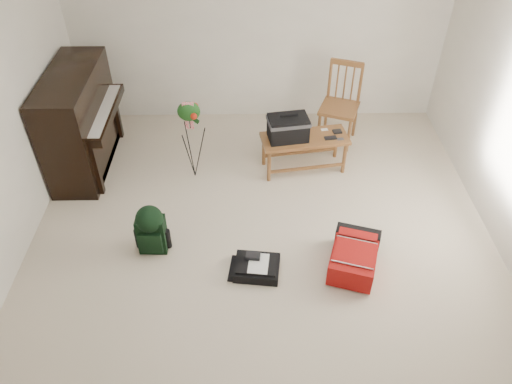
{
  "coord_description": "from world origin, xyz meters",
  "views": [
    {
      "loc": [
        -0.13,
        -3.6,
        3.91
      ],
      "look_at": [
        -0.06,
        0.35,
        0.53
      ],
      "focal_mm": 35.0,
      "sensor_mm": 36.0,
      "label": 1
    }
  ],
  "objects_px": {
    "dining_chair": "(339,105)",
    "green_backpack": "(151,228)",
    "piano": "(81,123)",
    "red_suitcase": "(353,253)",
    "bench": "(293,130)",
    "black_duffel": "(257,267)",
    "flower_stand": "(192,141)"
  },
  "relations": [
    {
      "from": "dining_chair",
      "to": "black_duffel",
      "type": "relative_size",
      "value": 2.21
    },
    {
      "from": "bench",
      "to": "red_suitcase",
      "type": "bearing_deg",
      "value": -81.67
    },
    {
      "from": "piano",
      "to": "red_suitcase",
      "type": "xyz_separation_m",
      "value": [
        3.1,
        -1.78,
        -0.45
      ]
    },
    {
      "from": "dining_chair",
      "to": "piano",
      "type": "bearing_deg",
      "value": -150.43
    },
    {
      "from": "dining_chair",
      "to": "red_suitcase",
      "type": "distance_m",
      "value": 2.31
    },
    {
      "from": "dining_chair",
      "to": "green_backpack",
      "type": "distance_m",
      "value": 3.01
    },
    {
      "from": "piano",
      "to": "green_backpack",
      "type": "relative_size",
      "value": 2.6
    },
    {
      "from": "piano",
      "to": "red_suitcase",
      "type": "relative_size",
      "value": 1.95
    },
    {
      "from": "red_suitcase",
      "to": "flower_stand",
      "type": "height_order",
      "value": "flower_stand"
    },
    {
      "from": "dining_chair",
      "to": "black_duffel",
      "type": "height_order",
      "value": "dining_chair"
    },
    {
      "from": "bench",
      "to": "dining_chair",
      "type": "relative_size",
      "value": 1.02
    },
    {
      "from": "red_suitcase",
      "to": "black_duffel",
      "type": "height_order",
      "value": "red_suitcase"
    },
    {
      "from": "piano",
      "to": "flower_stand",
      "type": "xyz_separation_m",
      "value": [
        1.37,
        -0.29,
        -0.07
      ]
    },
    {
      "from": "green_backpack",
      "to": "flower_stand",
      "type": "distance_m",
      "value": 1.31
    },
    {
      "from": "bench",
      "to": "dining_chair",
      "type": "xyz_separation_m",
      "value": [
        0.65,
        0.65,
        -0.05
      ]
    },
    {
      "from": "piano",
      "to": "flower_stand",
      "type": "relative_size",
      "value": 1.39
    },
    {
      "from": "bench",
      "to": "black_duffel",
      "type": "height_order",
      "value": "bench"
    },
    {
      "from": "piano",
      "to": "dining_chair",
      "type": "height_order",
      "value": "piano"
    },
    {
      "from": "piano",
      "to": "green_backpack",
      "type": "distance_m",
      "value": 1.88
    },
    {
      "from": "green_backpack",
      "to": "flower_stand",
      "type": "height_order",
      "value": "flower_stand"
    },
    {
      "from": "bench",
      "to": "dining_chair",
      "type": "bearing_deg",
      "value": 35.81
    },
    {
      "from": "piano",
      "to": "bench",
      "type": "xyz_separation_m",
      "value": [
        2.59,
        -0.15,
        -0.03
      ]
    },
    {
      "from": "black_duffel",
      "to": "dining_chair",
      "type": "bearing_deg",
      "value": 71.7
    },
    {
      "from": "dining_chair",
      "to": "black_duffel",
      "type": "xyz_separation_m",
      "value": [
        -1.12,
        -2.37,
        -0.46
      ]
    },
    {
      "from": "piano",
      "to": "red_suitcase",
      "type": "bearing_deg",
      "value": -29.8
    },
    {
      "from": "bench",
      "to": "green_backpack",
      "type": "height_order",
      "value": "bench"
    },
    {
      "from": "piano",
      "to": "red_suitcase",
      "type": "height_order",
      "value": "piano"
    },
    {
      "from": "red_suitcase",
      "to": "flower_stand",
      "type": "relative_size",
      "value": 0.71
    },
    {
      "from": "dining_chair",
      "to": "green_backpack",
      "type": "xyz_separation_m",
      "value": [
        -2.2,
        -2.04,
        -0.21
      ]
    },
    {
      "from": "flower_stand",
      "to": "green_backpack",
      "type": "bearing_deg",
      "value": -105.19
    },
    {
      "from": "red_suitcase",
      "to": "flower_stand",
      "type": "bearing_deg",
      "value": 156.8
    },
    {
      "from": "green_backpack",
      "to": "black_duffel",
      "type": "bearing_deg",
      "value": -14.88
    }
  ]
}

